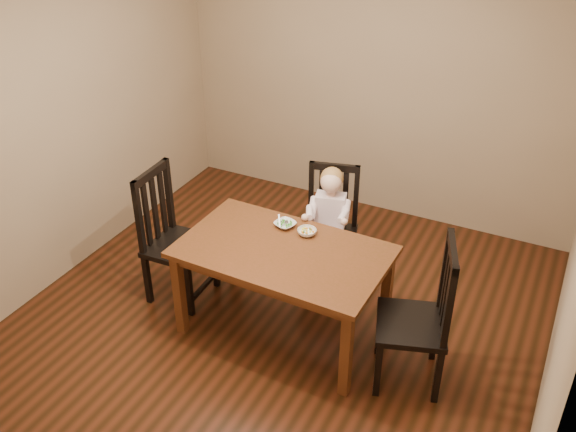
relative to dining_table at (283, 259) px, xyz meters
The scene contains 9 objects.
room 0.70m from the dining_table, 117.69° to the left, with size 4.01×4.01×2.71m.
dining_table is the anchor object (origin of this frame).
chair_child 0.85m from the dining_table, 88.20° to the left, with size 0.54×0.52×1.03m.
chair_left 1.03m from the dining_table, behind, with size 0.49×0.51×1.14m.
chair_right 1.08m from the dining_table, ahead, with size 0.60×0.61×1.14m.
toddler 0.78m from the dining_table, 87.12° to the left, with size 0.33×0.41×0.57m, color white, non-canonical shape.
bowl_peas 0.33m from the dining_table, 114.11° to the left, with size 0.16×0.16×0.04m, color white.
bowl_veg 0.29m from the dining_table, 74.90° to the left, with size 0.15×0.15×0.05m, color white.
fork 0.35m from the dining_table, 122.17° to the left, with size 0.08×0.12×0.05m.
Camera 1 is at (1.86, -3.62, 3.40)m, focal length 40.00 mm.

